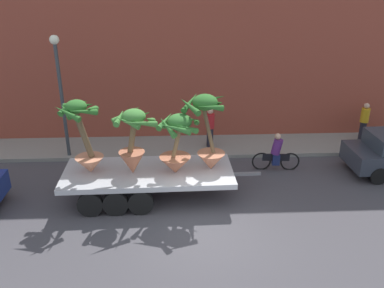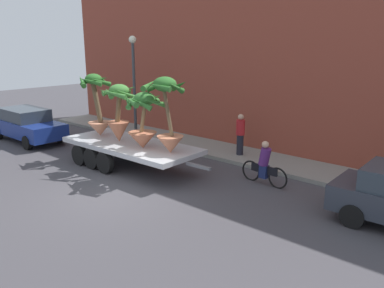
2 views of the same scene
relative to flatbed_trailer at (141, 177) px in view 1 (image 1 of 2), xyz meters
name	(u,v)px [view 1 (image 1 of 2)]	position (x,y,z in m)	size (l,w,h in m)	color
ground_plane	(204,231)	(1.99, -2.09, -0.76)	(60.00, 60.00, 0.00)	#423F44
sidewalk	(194,146)	(1.99, 4.01, -0.69)	(24.00, 2.20, 0.15)	gray
building_facade	(192,40)	(1.99, 5.71, 3.58)	(24.00, 1.20, 8.69)	brown
flatbed_trailer	(141,177)	(0.00, 0.00, 0.00)	(6.68, 2.45, 0.98)	#B7BABF
potted_palm_rear	(84,139)	(-1.75, -0.02, 1.42)	(1.37, 1.33, 2.50)	tan
potted_palm_middle	(133,142)	(-0.17, -0.16, 1.35)	(1.54, 1.62, 2.22)	#B26647
potted_palm_front	(177,145)	(1.23, -0.19, 1.21)	(1.42, 1.46, 2.04)	#B26647
potted_palm_extra	(208,133)	(2.23, 0.03, 1.54)	(1.60, 1.61, 2.61)	#C17251
cyclist	(276,154)	(5.04, 1.81, -0.09)	(1.84, 0.37, 1.54)	black
pedestrian_near_gate	(364,121)	(9.48, 4.25, 0.28)	(0.36, 0.36, 1.71)	black
pedestrian_far_left	(210,127)	(2.66, 3.82, 0.28)	(0.36, 0.36, 1.71)	black
street_lamp	(60,82)	(-3.19, 3.21, 2.47)	(0.36, 0.36, 4.83)	#383D42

